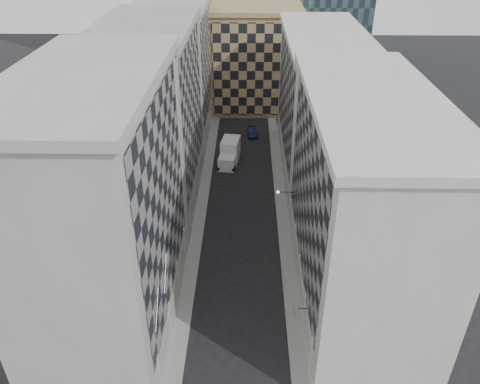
# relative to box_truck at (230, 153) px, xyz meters

# --- Properties ---
(sidewalk_west) EXTENTS (1.50, 100.00, 0.15)m
(sidewalk_west) POSITION_rel_box_truck_xyz_m (-3.26, -13.18, -1.42)
(sidewalk_west) COLOR gray
(sidewalk_west) RESTS_ON ground
(sidewalk_east) EXTENTS (1.50, 100.00, 0.15)m
(sidewalk_east) POSITION_rel_box_truck_xyz_m (7.24, -13.18, -1.42)
(sidewalk_east) COLOR gray
(sidewalk_east) RESTS_ON ground
(bldg_left_a) EXTENTS (10.80, 22.80, 23.70)m
(bldg_left_a) POSITION_rel_box_truck_xyz_m (-8.89, -32.18, 10.32)
(bldg_left_a) COLOR #A19B91
(bldg_left_a) RESTS_ON ground
(bldg_left_b) EXTENTS (10.80, 22.80, 22.70)m
(bldg_left_b) POSITION_rel_box_truck_xyz_m (-8.89, -10.18, 9.82)
(bldg_left_b) COLOR gray
(bldg_left_b) RESTS_ON ground
(bldg_left_c) EXTENTS (10.80, 22.80, 21.70)m
(bldg_left_c) POSITION_rel_box_truck_xyz_m (-8.89, 11.82, 9.33)
(bldg_left_c) COLOR #A19B91
(bldg_left_c) RESTS_ON ground
(bldg_right_a) EXTENTS (10.80, 26.80, 20.70)m
(bldg_right_a) POSITION_rel_box_truck_xyz_m (12.87, -28.18, 8.82)
(bldg_right_a) COLOR beige
(bldg_right_a) RESTS_ON ground
(bldg_right_b) EXTENTS (10.80, 28.80, 19.70)m
(bldg_right_b) POSITION_rel_box_truck_xyz_m (12.88, -1.18, 8.35)
(bldg_right_b) COLOR beige
(bldg_right_b) RESTS_ON ground
(tan_block) EXTENTS (16.80, 14.80, 18.80)m
(tan_block) POSITION_rel_box_truck_xyz_m (3.99, 24.72, 7.94)
(tan_block) COLOR tan
(tan_block) RESTS_ON ground
(flagpoles_left) EXTENTS (0.10, 6.33, 2.33)m
(flagpoles_left) POSITION_rel_box_truck_xyz_m (-3.91, -37.18, 6.50)
(flagpoles_left) COLOR gray
(flagpoles_left) RESTS_ON ground
(bracket_lamp) EXTENTS (1.98, 0.36, 0.36)m
(bracket_lamp) POSITION_rel_box_truck_xyz_m (6.37, -19.18, 4.70)
(bracket_lamp) COLOR black
(bracket_lamp) RESTS_ON ground
(box_truck) EXTENTS (3.40, 6.57, 3.45)m
(box_truck) POSITION_rel_box_truck_xyz_m (0.00, 0.00, 0.00)
(box_truck) COLOR white
(box_truck) RESTS_ON ground
(dark_car) EXTENTS (1.69, 4.13, 1.33)m
(dark_car) POSITION_rel_box_truck_xyz_m (3.52, 10.17, -0.83)
(dark_car) COLOR #0E1336
(dark_car) RESTS_ON ground
(shop_sign) EXTENTS (1.19, 0.77, 0.85)m
(shop_sign) POSITION_rel_box_truck_xyz_m (6.94, -35.14, 2.33)
(shop_sign) COLOR black
(shop_sign) RESTS_ON ground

